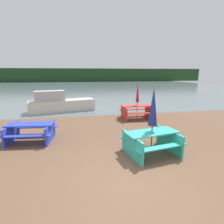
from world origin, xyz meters
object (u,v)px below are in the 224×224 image
(umbrella_navy, at_px, (153,107))
(umbrella_crimson, at_px, (138,93))
(picnic_table_red, at_px, (137,111))
(picnic_table_teal, at_px, (151,140))
(picnic_table_blue, at_px, (31,130))
(boat, at_px, (60,104))

(umbrella_navy, distance_m, umbrella_crimson, 4.70)
(picnic_table_red, bearing_deg, umbrella_crimson, -116.57)
(picnic_table_teal, height_order, umbrella_crimson, umbrella_crimson)
(picnic_table_teal, distance_m, picnic_table_blue, 4.70)
(picnic_table_red, bearing_deg, boat, 148.41)
(umbrella_navy, xyz_separation_m, umbrella_crimson, (1.06, 4.58, -0.08))
(picnic_table_teal, bearing_deg, umbrella_crimson, 76.99)
(picnic_table_red, distance_m, boat, 5.54)
(picnic_table_red, distance_m, umbrella_crimson, 1.06)
(umbrella_navy, bearing_deg, umbrella_crimson, 76.99)
(umbrella_crimson, bearing_deg, picnic_table_blue, -153.92)
(picnic_table_red, distance_m, umbrella_navy, 4.83)
(picnic_table_teal, xyz_separation_m, picnic_table_red, (1.06, 4.58, 0.01))
(picnic_table_teal, xyz_separation_m, umbrella_crimson, (1.06, 4.58, 1.06))
(picnic_table_blue, height_order, picnic_table_red, picnic_table_red)
(picnic_table_red, bearing_deg, umbrella_navy, -103.01)
(umbrella_navy, relative_size, boat, 0.49)
(picnic_table_red, bearing_deg, picnic_table_teal, -103.01)
(picnic_table_blue, distance_m, picnic_table_red, 5.92)
(umbrella_crimson, bearing_deg, umbrella_navy, -103.01)
(umbrella_navy, bearing_deg, picnic_table_red, 76.99)
(umbrella_crimson, height_order, boat, umbrella_crimson)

